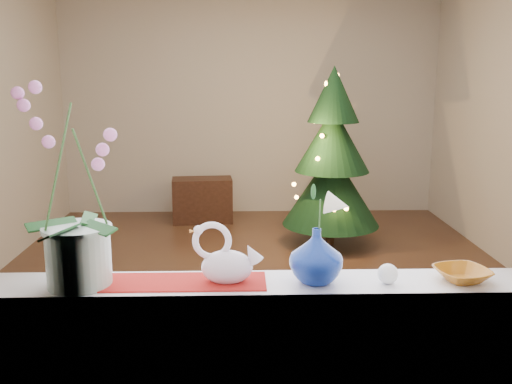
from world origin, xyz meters
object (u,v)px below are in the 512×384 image
amber_dish (462,275)px  side_table (202,200)px  blue_vase (316,251)px  xmas_tree (332,157)px  swan (227,254)px  orchid_pot (74,187)px  paperweight (388,274)px

amber_dish → side_table: size_ratio=0.25×
blue_vase → xmas_tree: 3.54m
swan → xmas_tree: (0.96, 3.48, -0.15)m
orchid_pot → xmas_tree: 3.82m
swan → xmas_tree: size_ratio=0.15×
paperweight → side_table: bearing=102.8°
orchid_pot → swan: orchid_pot is taller
paperweight → amber_dish: (0.30, 0.02, -0.02)m
swan → paperweight: (0.61, -0.03, -0.08)m
orchid_pot → side_table: orchid_pot is taller
side_table → blue_vase: bearing=-85.4°
swan → blue_vase: size_ratio=1.09×
paperweight → xmas_tree: (0.35, 3.50, -0.07)m
orchid_pot → xmas_tree: size_ratio=0.43×
amber_dish → side_table: 4.63m
blue_vase → amber_dish: bearing=-0.4°
paperweight → blue_vase: bearing=174.9°
paperweight → orchid_pot: bearing=179.2°
swan → side_table: 4.47m
orchid_pot → side_table: 4.52m
orchid_pot → paperweight: 1.22m
amber_dish → side_table: bearing=106.5°
amber_dish → orchid_pot: bearing=-179.8°
amber_dish → side_table: amber_dish is taller
blue_vase → paperweight: bearing=-5.1°
amber_dish → xmas_tree: (0.05, 3.48, -0.05)m
amber_dish → xmas_tree: 3.48m
orchid_pot → xmas_tree: xmas_tree is taller
amber_dish → swan: bearing=179.6°
orchid_pot → amber_dish: bearing=0.2°
orchid_pot → paperweight: orchid_pot is taller
blue_vase → swan: bearing=179.6°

